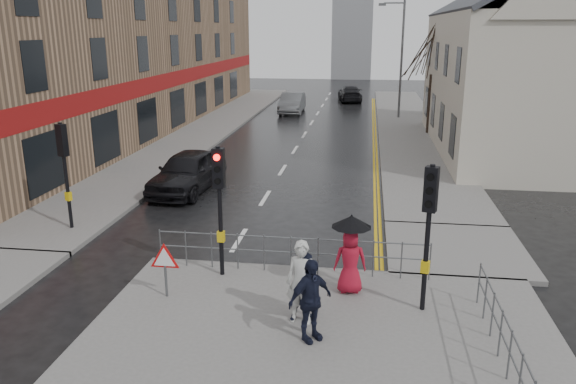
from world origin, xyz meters
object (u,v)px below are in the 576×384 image
(pedestrian_d, at_px, (310,300))
(car_mid, at_px, (292,103))
(pedestrian_with_umbrella, at_px, (351,250))
(car_parked, at_px, (188,172))
(pedestrian_a, at_px, (302,282))
(pedestrian_b, at_px, (307,287))

(pedestrian_d, bearing_deg, car_mid, 55.74)
(pedestrian_with_umbrella, height_order, car_parked, pedestrian_with_umbrella)
(pedestrian_a, xyz_separation_m, pedestrian_b, (0.11, 0.12, -0.16))
(pedestrian_b, height_order, pedestrian_with_umbrella, pedestrian_with_umbrella)
(pedestrian_b, relative_size, pedestrian_with_umbrella, 0.80)
(car_parked, relative_size, car_mid, 1.02)
(pedestrian_b, distance_m, car_mid, 32.09)
(car_mid, bearing_deg, pedestrian_d, -81.81)
(pedestrian_a, bearing_deg, car_mid, 105.35)
(pedestrian_d, xyz_separation_m, car_parked, (-6.01, 10.67, -0.21))
(pedestrian_b, bearing_deg, pedestrian_d, -99.50)
(pedestrian_with_umbrella, bearing_deg, car_parked, 128.86)
(car_mid, bearing_deg, pedestrian_with_umbrella, -79.84)
(pedestrian_with_umbrella, distance_m, pedestrian_d, 2.42)
(pedestrian_with_umbrella, height_order, car_mid, pedestrian_with_umbrella)
(pedestrian_a, height_order, car_parked, pedestrian_a)
(pedestrian_with_umbrella, distance_m, car_parked, 10.75)
(pedestrian_a, relative_size, pedestrian_d, 1.06)
(pedestrian_a, relative_size, pedestrian_with_umbrella, 0.96)
(car_parked, bearing_deg, pedestrian_b, -53.74)
(pedestrian_with_umbrella, relative_size, pedestrian_d, 1.10)
(pedestrian_with_umbrella, bearing_deg, pedestrian_d, -107.58)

